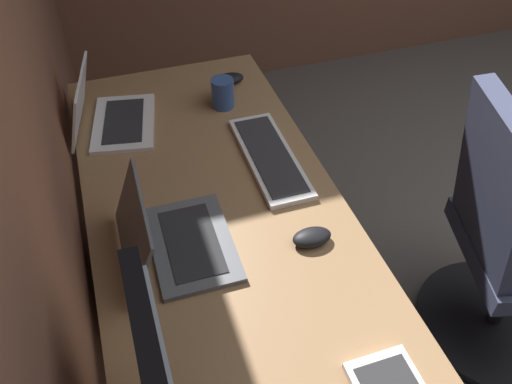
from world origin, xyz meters
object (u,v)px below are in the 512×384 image
Objects in this scene: coffee_mug at (223,93)px; mouse_spare at (312,237)px; office_chair at (509,251)px; laptop_leftmost at (169,238)px; laptop_left at (107,114)px; mouse_main at (230,79)px; drawer_pedestal at (222,313)px; keyboard_main at (270,157)px.

mouse_spare is at bearing -175.83° from coffee_mug.
office_chair reaches higher than coffee_mug.
laptop_left is (0.59, 0.09, -0.00)m from laptop_leftmost.
mouse_main is at bearing -25.03° from coffee_mug.
drawer_pedestal is 0.95m from office_chair.
drawer_pedestal is at bearing -76.35° from laptop_leftmost.
office_chair is (-0.14, -0.93, 0.11)m from drawer_pedestal.
mouse_spare is (-0.68, -0.44, -0.03)m from laptop_left.
laptop_left is at bearing 20.42° from drawer_pedestal.
drawer_pedestal is 0.72× the size of office_chair.
keyboard_main is (-0.33, -0.44, -0.04)m from laptop_left.
mouse_main is at bearing -26.83° from laptop_leftmost.
keyboard_main is 0.84m from office_chair.
laptop_leftmost reaches higher than drawer_pedestal.
laptop_left reaches higher than keyboard_main.
mouse_main is (0.72, -0.36, -0.03)m from laptop_leftmost.
laptop_left is 3.32× the size of mouse_main.
office_chair is at bearing -98.35° from drawer_pedestal.
laptop_leftmost is at bearing 152.77° from coffee_mug.
office_chair is (-0.37, -0.69, -0.28)m from keyboard_main.
mouse_main is 0.89× the size of coffee_mug.
coffee_mug reaches higher than mouse_main.
keyboard_main is at bearing -170.14° from coffee_mug.
mouse_main and mouse_spare have the same top height.
drawer_pedestal is 0.74m from laptop_left.
coffee_mug is 0.12× the size of office_chair.
coffee_mug is at bearing 154.97° from mouse_main.
laptop_leftmost is 0.91× the size of laptop_left.
laptop_left is at bearing 32.87° from mouse_spare.
mouse_main is (0.69, -0.24, 0.40)m from drawer_pedestal.
office_chair is (-0.83, -0.69, -0.29)m from mouse_main.
laptop_left reaches higher than mouse_spare.
laptop_leftmost is 0.60m from laptop_left.
mouse_main is at bearing 39.76° from office_chair.
drawer_pedestal is 2.22× the size of laptop_leftmost.
mouse_spare reaches higher than drawer_pedestal.
laptop_left is at bearing 89.47° from coffee_mug.
coffee_mug is (-0.13, 0.06, 0.03)m from mouse_main.
laptop_leftmost is 0.32× the size of office_chair.
keyboard_main is at bearing 62.00° from office_chair.
laptop_left is at bearing 53.52° from keyboard_main.
laptop_left is 0.39m from coffee_mug.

